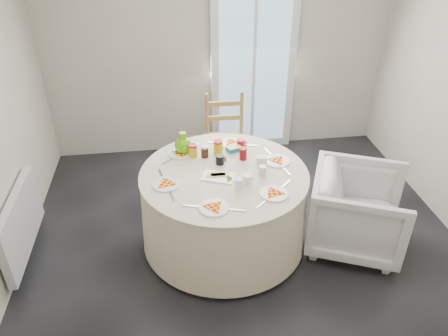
{
  "coord_description": "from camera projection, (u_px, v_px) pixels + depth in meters",
  "views": [
    {
      "loc": [
        -0.61,
        -2.91,
        2.77
      ],
      "look_at": [
        -0.19,
        0.18,
        0.8
      ],
      "focal_mm": 35.0,
      "sensor_mm": 36.0,
      "label": 1
    }
  ],
  "objects": [
    {
      "name": "cheese_platter",
      "position": [
        218.0,
        175.0,
        3.65
      ],
      "size": [
        0.31,
        0.26,
        0.03
      ],
      "primitive_type": null,
      "rotation": [
        0.0,
        0.0,
        -0.4
      ],
      "color": "silver",
      "rests_on": "table"
    },
    {
      "name": "mugs_glasses",
      "position": [
        242.0,
        164.0,
        3.73
      ],
      "size": [
        0.65,
        0.65,
        0.1
      ],
      "primitive_type": null,
      "rotation": [
        0.0,
        0.0,
        0.16
      ],
      "color": "gray",
      "rests_on": "table"
    },
    {
      "name": "radiator",
      "position": [
        21.0,
        223.0,
        3.73
      ],
      "size": [
        0.07,
        1.0,
        0.55
      ],
      "primitive_type": "cube",
      "color": "silver",
      "rests_on": "floor"
    },
    {
      "name": "glass_door",
      "position": [
        253.0,
        67.0,
        5.11
      ],
      "size": [
        1.0,
        0.08,
        2.1
      ],
      "primitive_type": "cube",
      "color": "silver",
      "rests_on": "floor"
    },
    {
      "name": "jar_cluster",
      "position": [
        217.0,
        151.0,
        3.89
      ],
      "size": [
        0.51,
        0.27,
        0.15
      ],
      "primitive_type": null,
      "rotation": [
        0.0,
        0.0,
        -0.03
      ],
      "color": "olive",
      "rests_on": "table"
    },
    {
      "name": "butter_tub",
      "position": [
        234.0,
        148.0,
        4.02
      ],
      "size": [
        0.15,
        0.13,
        0.05
      ],
      "primitive_type": "cube",
      "rotation": [
        0.0,
        0.0,
        0.35
      ],
      "color": "#096C8F",
      "rests_on": "table"
    },
    {
      "name": "wooden_chair",
      "position": [
        226.0,
        143.0,
        4.75
      ],
      "size": [
        0.45,
        0.43,
        0.99
      ],
      "primitive_type": null,
      "rotation": [
        0.0,
        0.0,
        -0.01
      ],
      "color": "#B38748",
      "rests_on": "floor"
    },
    {
      "name": "green_pitcher",
      "position": [
        183.0,
        142.0,
        3.94
      ],
      "size": [
        0.18,
        0.18,
        0.2
      ],
      "primitive_type": null,
      "rotation": [
        0.0,
        0.0,
        -0.18
      ],
      "color": "#56B206",
      "rests_on": "table"
    },
    {
      "name": "wall_back",
      "position": [
        219.0,
        46.0,
        4.97
      ],
      "size": [
        4.0,
        0.02,
        2.6
      ],
      "primitive_type": "cube",
      "color": "#BCB5A3",
      "rests_on": "floor"
    },
    {
      "name": "table",
      "position": [
        224.0,
        208.0,
        3.92
      ],
      "size": [
        1.49,
        1.49,
        0.75
      ],
      "primitive_type": "cylinder",
      "color": "#F4EBC2",
      "rests_on": "floor"
    },
    {
      "name": "place_settings",
      "position": [
        224.0,
        171.0,
        3.71
      ],
      "size": [
        1.54,
        1.54,
        0.02
      ],
      "primitive_type": null,
      "rotation": [
        0.0,
        0.0,
        -0.29
      ],
      "color": "silver",
      "rests_on": "table"
    },
    {
      "name": "floor",
      "position": [
        247.0,
        251.0,
        3.99
      ],
      "size": [
        4.0,
        4.0,
        0.0
      ],
      "primitive_type": "plane",
      "color": "black",
      "rests_on": "ground"
    },
    {
      "name": "armchair",
      "position": [
        358.0,
        209.0,
        3.88
      ],
      "size": [
        1.0,
        1.03,
        0.82
      ],
      "primitive_type": "imported",
      "rotation": [
        0.0,
        0.0,
        1.16
      ],
      "color": "silver",
      "rests_on": "floor"
    }
  ]
}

